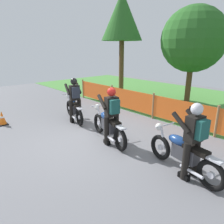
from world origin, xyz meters
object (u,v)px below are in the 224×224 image
at_px(motorcycle_lead, 74,109).
at_px(rider_lead, 75,98).
at_px(motorcycle_third, 183,153).
at_px(rider_trailing, 112,113).
at_px(rider_third, 194,137).
at_px(traffic_cone, 2,118).
at_px(motorcycle_trailing, 108,126).

xyz_separation_m(motorcycle_lead, rider_lead, (0.21, -0.06, 0.49)).
distance_m(motorcycle_third, rider_trailing, 2.25).
relative_size(rider_lead, rider_trailing, 1.00).
height_order(motorcycle_third, rider_third, rider_third).
bearing_deg(rider_third, motorcycle_lead, 8.71).
height_order(rider_lead, traffic_cone, rider_lead).
height_order(motorcycle_third, rider_trailing, rider_trailing).
bearing_deg(traffic_cone, motorcycle_third, 19.64).
distance_m(rider_lead, rider_third, 4.76).
bearing_deg(rider_third, motorcycle_trailing, 12.45).
relative_size(motorcycle_trailing, motorcycle_third, 1.01).
bearing_deg(rider_trailing, traffic_cone, 41.54).
distance_m(motorcycle_lead, motorcycle_third, 4.75).
xyz_separation_m(motorcycle_lead, rider_third, (4.97, -0.15, 0.49)).
height_order(motorcycle_lead, rider_third, rider_third).
distance_m(rider_lead, rider_trailing, 2.36).
bearing_deg(rider_lead, motorcycle_third, -164.96).
bearing_deg(traffic_cone, motorcycle_lead, 59.95).
xyz_separation_m(motorcycle_trailing, motorcycle_third, (2.41, 0.13, -0.01)).
bearing_deg(traffic_cone, rider_lead, 55.43).
height_order(rider_third, traffic_cone, rider_third).
distance_m(motorcycle_lead, rider_trailing, 2.63).
distance_m(motorcycle_lead, motorcycle_trailing, 2.35).
distance_m(motorcycle_trailing, rider_trailing, 0.52).
bearing_deg(motorcycle_third, rider_lead, 9.76).
xyz_separation_m(rider_lead, traffic_cone, (-1.53, -2.22, -0.69)).
bearing_deg(motorcycle_trailing, rider_lead, 9.55).
bearing_deg(rider_lead, rider_trailing, -170.10).
relative_size(motorcycle_lead, motorcycle_third, 0.97).
distance_m(motorcycle_third, rider_lead, 4.56).
relative_size(rider_third, traffic_cone, 3.19).
height_order(rider_trailing, traffic_cone, rider_trailing).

